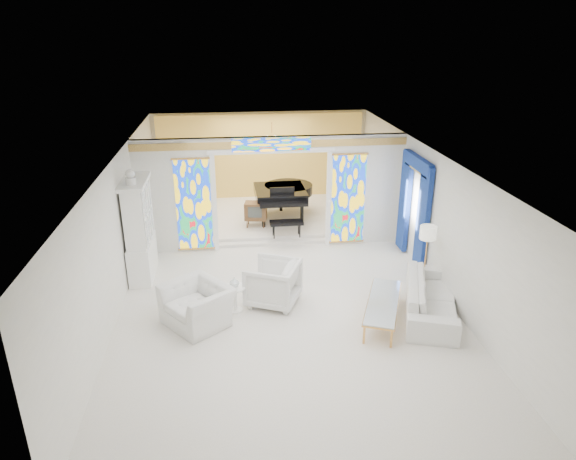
{
  "coord_description": "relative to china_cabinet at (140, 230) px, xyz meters",
  "views": [
    {
      "loc": [
        -1.12,
        -10.79,
        5.6
      ],
      "look_at": [
        0.21,
        0.2,
        1.17
      ],
      "focal_mm": 32.0,
      "sensor_mm": 36.0,
      "label": 1
    }
  ],
  "objects": [
    {
      "name": "side_table",
      "position": [
        2.13,
        -1.91,
        -0.8
      ],
      "size": [
        0.6,
        0.6,
        0.57
      ],
      "rotation": [
        0.0,
        0.0,
        -0.43
      ],
      "color": "white",
      "rests_on": "floor"
    },
    {
      "name": "blue_drapes",
      "position": [
        6.62,
        0.1,
        0.41
      ],
      "size": [
        0.14,
        1.85,
        2.65
      ],
      "color": "navy",
      "rests_on": "wall_right"
    },
    {
      "name": "grand_piano",
      "position": [
        3.75,
        3.21,
        -0.23
      ],
      "size": [
        1.78,
        2.8,
        1.12
      ],
      "rotation": [
        0.0,
        0.0,
        0.01
      ],
      "color": "black",
      "rests_on": "alcove_platform"
    },
    {
      "name": "floor",
      "position": [
        3.22,
        -0.6,
        -1.17
      ],
      "size": [
        12.0,
        12.0,
        0.0
      ],
      "primitive_type": "plane",
      "color": "white",
      "rests_on": "ground"
    },
    {
      "name": "armchair_right",
      "position": [
        2.94,
        -1.67,
        -0.69
      ],
      "size": [
        1.37,
        1.36,
        0.95
      ],
      "primitive_type": "imported",
      "rotation": [
        0.0,
        0.0,
        -1.99
      ],
      "color": "silver",
      "rests_on": "floor"
    },
    {
      "name": "partition_wall",
      "position": [
        3.22,
        1.4,
        0.48
      ],
      "size": [
        7.0,
        0.22,
        3.0
      ],
      "color": "silver",
      "rests_on": "floor"
    },
    {
      "name": "tv_console",
      "position": [
        2.84,
        2.48,
        -0.52
      ],
      "size": [
        0.68,
        0.52,
        0.72
      ],
      "rotation": [
        0.0,
        0.0,
        -0.18
      ],
      "color": "brown",
      "rests_on": "alcove_platform"
    },
    {
      "name": "wall_back",
      "position": [
        3.22,
        5.4,
        0.33
      ],
      "size": [
        7.0,
        0.02,
        3.0
      ],
      "primitive_type": "cube",
      "color": "silver",
      "rests_on": "floor"
    },
    {
      "name": "wall_right",
      "position": [
        6.72,
        -0.6,
        0.33
      ],
      "size": [
        0.02,
        12.0,
        3.0
      ],
      "primitive_type": "cube",
      "color": "silver",
      "rests_on": "floor"
    },
    {
      "name": "sofa",
      "position": [
        6.17,
        -2.48,
        -0.8
      ],
      "size": [
        1.76,
        2.7,
        0.74
      ],
      "primitive_type": "imported",
      "rotation": [
        0.0,
        0.0,
        1.24
      ],
      "color": "white",
      "rests_on": "floor"
    },
    {
      "name": "china_cabinet",
      "position": [
        0.0,
        0.0,
        0.0
      ],
      "size": [
        0.56,
        1.46,
        2.72
      ],
      "color": "white",
      "rests_on": "floor"
    },
    {
      "name": "wall_left",
      "position": [
        -0.28,
        -0.6,
        0.33
      ],
      "size": [
        0.02,
        12.0,
        3.0
      ],
      "primitive_type": "cube",
      "color": "silver",
      "rests_on": "floor"
    },
    {
      "name": "coffee_table",
      "position": [
        5.09,
        -2.64,
        -0.76
      ],
      "size": [
        1.31,
        2.07,
        0.44
      ],
      "rotation": [
        0.0,
        0.0,
        -0.38
      ],
      "color": "silver",
      "rests_on": "floor"
    },
    {
      "name": "stained_glass_transom",
      "position": [
        3.22,
        1.29,
        1.65
      ],
      "size": [
        2.0,
        0.04,
        0.34
      ],
      "primitive_type": "cube",
      "color": "gold",
      "rests_on": "partition_wall"
    },
    {
      "name": "stained_glass_right",
      "position": [
        5.25,
        1.29,
        0.13
      ],
      "size": [
        0.9,
        0.04,
        2.4
      ],
      "primitive_type": "cube",
      "color": "gold",
      "rests_on": "partition_wall"
    },
    {
      "name": "vase",
      "position": [
        2.13,
        -1.91,
        -0.49
      ],
      "size": [
        0.24,
        0.24,
        0.21
      ],
      "primitive_type": "imported",
      "rotation": [
        0.0,
        0.0,
        0.25
      ],
      "color": "silver",
      "rests_on": "side_table"
    },
    {
      "name": "chandelier",
      "position": [
        3.42,
        3.4,
        1.38
      ],
      "size": [
        0.48,
        0.48,
        0.3
      ],
      "primitive_type": "cylinder",
      "color": "#D39549",
      "rests_on": "ceiling"
    },
    {
      "name": "wall_front",
      "position": [
        3.22,
        -6.6,
        0.33
      ],
      "size": [
        7.0,
        0.02,
        3.0
      ],
      "primitive_type": "cube",
      "color": "silver",
      "rests_on": "floor"
    },
    {
      "name": "gold_curtain_back",
      "position": [
        3.22,
        5.28,
        0.33
      ],
      "size": [
        6.7,
        0.1,
        2.9
      ],
      "primitive_type": "cube",
      "color": "gold",
      "rests_on": "wall_back"
    },
    {
      "name": "armchair_left",
      "position": [
        1.37,
        -2.29,
        -0.76
      ],
      "size": [
        1.64,
        1.67,
        0.82
      ],
      "primitive_type": "imported",
      "rotation": [
        0.0,
        0.0,
        -0.9
      ],
      "color": "white",
      "rests_on": "floor"
    },
    {
      "name": "alcove_platform",
      "position": [
        3.22,
        3.5,
        -1.08
      ],
      "size": [
        6.8,
        3.8,
        0.18
      ],
      "primitive_type": "cube",
      "color": "white",
      "rests_on": "floor"
    },
    {
      "name": "ceiling",
      "position": [
        3.22,
        -0.6,
        1.83
      ],
      "size": [
        7.0,
        12.0,
        0.02
      ],
      "primitive_type": "cube",
      "color": "silver",
      "rests_on": "wall_back"
    },
    {
      "name": "stained_glass_left",
      "position": [
        1.19,
        1.29,
        0.13
      ],
      "size": [
        0.9,
        0.04,
        2.4
      ],
      "primitive_type": "cube",
      "color": "gold",
      "rests_on": "partition_wall"
    },
    {
      "name": "floor_lamp",
      "position": [
        6.42,
        -1.39,
        0.11
      ],
      "size": [
        0.48,
        0.48,
        1.5
      ],
      "rotation": [
        0.0,
        0.0,
        -0.4
      ],
      "color": "#D39549",
      "rests_on": "floor"
    }
  ]
}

